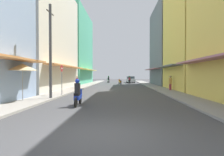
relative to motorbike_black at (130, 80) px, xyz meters
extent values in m
plane|color=#424244|center=(-2.14, -11.36, -0.70)|extent=(103.59, 103.59, 0.00)
cube|color=#9E9991|center=(-7.52, -11.36, -0.64)|extent=(2.01, 55.09, 0.12)
cube|color=gray|center=(3.24, -11.36, -0.64)|extent=(2.01, 55.09, 0.12)
cube|color=#D88C4C|center=(-8.02, -26.96, 2.10)|extent=(1.10, 8.89, 0.12)
cube|color=silver|center=(-11.52, -14.81, 5.74)|extent=(6.00, 13.38, 12.90)
cube|color=#D88C4C|center=(-8.02, -14.81, 2.10)|extent=(1.10, 12.04, 0.12)
cube|color=#4CB28C|center=(-11.52, -0.30, 6.39)|extent=(6.00, 13.93, 14.19)
cube|color=#EFD159|center=(-8.02, -0.30, 2.10)|extent=(1.10, 12.54, 0.12)
cube|color=#B7727F|center=(3.75, -25.73, 2.10)|extent=(1.10, 11.11, 0.12)
cube|color=#EFD159|center=(7.25, -14.78, 7.21)|extent=(6.00, 8.90, 15.82)
cube|color=slate|center=(3.75, -14.78, 2.10)|extent=(1.10, 8.01, 0.12)
cube|color=slate|center=(7.25, -3.90, 6.14)|extent=(6.00, 11.38, 13.70)
cube|color=#B7727F|center=(3.75, -3.90, 2.10)|extent=(1.10, 10.25, 0.12)
cylinder|color=black|center=(0.13, 0.64, -0.42)|extent=(0.19, 0.56, 0.56)
cylinder|color=black|center=(-0.12, -0.58, -0.42)|extent=(0.19, 0.56, 0.56)
cube|color=black|center=(0.00, -0.02, -0.20)|extent=(0.48, 1.04, 0.24)
cube|color=black|center=(-0.04, -0.22, 0.00)|extent=(0.39, 0.60, 0.14)
cylinder|color=black|center=(0.11, 0.52, 0.00)|extent=(0.28, 0.28, 0.45)
cylinder|color=black|center=(0.11, 0.52, 0.25)|extent=(0.54, 0.14, 0.03)
cylinder|color=#99333F|center=(-0.03, -0.17, 0.35)|extent=(0.34, 0.34, 0.55)
sphere|color=#197233|center=(-0.03, -0.17, 0.75)|extent=(0.26, 0.26, 0.26)
cylinder|color=black|center=(-4.17, -25.22, -0.42)|extent=(0.10, 0.56, 0.56)
cylinder|color=black|center=(-4.13, -26.47, -0.42)|extent=(0.10, 0.56, 0.56)
cube|color=#1E38B7|center=(-4.15, -25.90, -0.20)|extent=(0.31, 1.01, 0.24)
cube|color=black|center=(-4.14, -26.10, 0.00)|extent=(0.30, 0.57, 0.14)
cylinder|color=#1E38B7|center=(-4.17, -25.35, 0.00)|extent=(0.28, 0.28, 0.45)
cylinder|color=black|center=(-4.17, -25.35, 0.25)|extent=(0.55, 0.05, 0.03)
cylinder|color=#262628|center=(-4.15, -26.05, 0.35)|extent=(0.34, 0.34, 0.55)
sphere|color=#1E38B7|center=(-4.15, -26.05, 0.75)|extent=(0.26, 0.26, 0.26)
cylinder|color=black|center=(-4.73, 4.67, -0.42)|extent=(0.23, 0.56, 0.56)
cylinder|color=black|center=(-4.38, 3.47, -0.42)|extent=(0.23, 0.56, 0.56)
cube|color=silver|center=(-4.54, 4.03, -0.20)|extent=(0.55, 1.04, 0.24)
cube|color=black|center=(-4.49, 3.83, 0.00)|extent=(0.42, 0.62, 0.14)
cylinder|color=silver|center=(-4.70, 4.55, 0.00)|extent=(0.28, 0.28, 0.45)
cylinder|color=black|center=(-4.70, 4.55, 0.25)|extent=(0.54, 0.18, 0.03)
cylinder|color=#262628|center=(-4.50, 3.88, 0.35)|extent=(0.34, 0.34, 0.55)
sphere|color=#197233|center=(-4.50, 3.88, 0.75)|extent=(0.26, 0.26, 0.26)
cylinder|color=black|center=(-2.05, -2.23, -0.42)|extent=(0.22, 0.56, 0.56)
cylinder|color=black|center=(-1.73, -3.44, -0.42)|extent=(0.22, 0.56, 0.56)
cube|color=orange|center=(-1.87, -2.88, -0.20)|extent=(0.53, 1.04, 0.24)
cube|color=black|center=(-1.82, -3.08, 0.00)|extent=(0.42, 0.61, 0.14)
cylinder|color=orange|center=(-2.02, -2.35, 0.00)|extent=(0.28, 0.28, 0.45)
cylinder|color=black|center=(-2.02, -2.35, 0.25)|extent=(0.54, 0.17, 0.03)
cube|color=silver|center=(0.41, 4.75, -0.10)|extent=(1.97, 4.19, 0.70)
cube|color=#333D47|center=(0.42, 4.60, 0.45)|extent=(1.71, 2.18, 0.60)
cylinder|color=black|center=(-0.40, 5.96, -0.38)|extent=(0.21, 0.65, 0.64)
cylinder|color=black|center=(1.10, 6.03, -0.38)|extent=(0.21, 0.65, 0.64)
cylinder|color=black|center=(-0.27, 3.46, -0.38)|extent=(0.21, 0.65, 0.64)
cylinder|color=black|center=(1.23, 3.54, -0.38)|extent=(0.21, 0.65, 0.64)
cylinder|color=#99333F|center=(3.83, -15.93, -0.31)|extent=(0.28, 0.28, 0.78)
cylinder|color=#BF8C3F|center=(3.83, -15.93, 0.40)|extent=(0.34, 0.34, 0.66)
sphere|color=#9E7256|center=(3.83, -15.93, 0.87)|extent=(0.22, 0.22, 0.22)
cone|color=#D1B77A|center=(3.83, -15.93, 0.97)|extent=(0.44, 0.44, 0.16)
cylinder|color=#334C8C|center=(-7.34, -13.33, -0.33)|extent=(0.28, 0.28, 0.76)
cylinder|color=#99333F|center=(-7.34, -13.33, 0.37)|extent=(0.34, 0.34, 0.64)
sphere|color=tan|center=(-7.34, -13.33, 0.83)|extent=(0.22, 0.22, 0.22)
cylinder|color=#99999E|center=(-8.09, -24.82, 0.48)|extent=(0.05, 0.05, 2.37)
cone|color=beige|center=(-8.09, -24.82, 1.61)|extent=(1.89, 1.89, 0.45)
cylinder|color=#4C4C4F|center=(-6.76, -23.44, 2.75)|extent=(0.20, 0.20, 6.92)
cylinder|color=#3F382D|center=(-6.76, -23.44, 5.61)|extent=(0.08, 1.20, 0.08)
cylinder|color=gray|center=(-6.66, -21.26, 0.60)|extent=(0.07, 0.07, 2.60)
cylinder|color=red|center=(-6.66, -21.26, 1.65)|extent=(0.02, 0.60, 0.60)
cube|color=white|center=(-6.66, -21.26, 1.65)|extent=(0.03, 0.40, 0.10)
camera|label=1|loc=(-1.60, -36.34, 1.11)|focal=29.01mm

